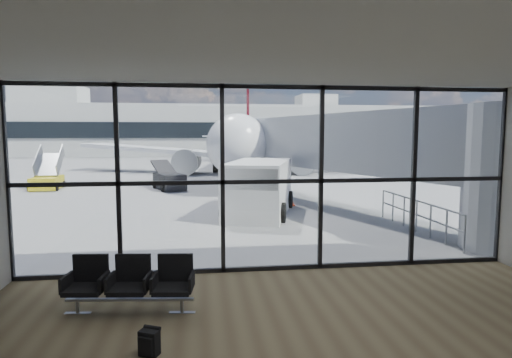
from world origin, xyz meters
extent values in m
plane|color=slate|center=(0.00, 40.00, 0.00)|extent=(220.00, 220.00, 0.00)
cube|color=brown|center=(0.00, -4.00, 0.01)|extent=(12.00, 8.00, 0.01)
cube|color=silver|center=(0.00, -4.00, 4.50)|extent=(12.00, 8.00, 0.02)
cube|color=beige|center=(0.00, -8.00, 2.25)|extent=(12.00, 0.02, 4.50)
cube|color=white|center=(0.00, 0.00, 2.25)|extent=(12.00, 0.04, 4.50)
cube|color=black|center=(0.00, 0.00, 0.06)|extent=(12.00, 0.12, 0.10)
cube|color=black|center=(0.00, 0.00, 2.20)|extent=(12.00, 0.12, 0.10)
cube|color=black|center=(0.00, 0.00, 4.44)|extent=(12.00, 0.12, 0.10)
cube|color=black|center=(-6.00, 0.00, 2.25)|extent=(0.10, 0.12, 4.50)
cube|color=black|center=(-3.60, 0.00, 2.25)|extent=(0.10, 0.12, 4.50)
cube|color=black|center=(-1.20, 0.00, 2.25)|extent=(0.10, 0.12, 4.50)
cube|color=black|center=(1.20, 0.00, 2.25)|extent=(0.10, 0.12, 4.50)
cube|color=black|center=(3.60, 0.00, 2.25)|extent=(0.10, 0.12, 4.50)
cube|color=black|center=(6.00, 0.00, 2.25)|extent=(0.10, 0.12, 4.50)
cube|color=#A6A9AC|center=(4.55, 8.00, 3.00)|extent=(7.45, 14.81, 2.40)
cube|color=#A6A9AC|center=(1.90, 15.00, 3.00)|extent=(2.60, 2.20, 2.60)
cylinder|color=gray|center=(1.10, 15.00, 0.90)|extent=(0.20, 0.20, 1.80)
cylinder|color=gray|center=(2.70, 15.00, 0.90)|extent=(0.20, 0.20, 1.80)
cylinder|color=black|center=(1.90, 15.00, 0.25)|extent=(1.80, 0.56, 0.56)
cylinder|color=gray|center=(5.60, 0.80, 0.55)|extent=(0.06, 0.06, 1.10)
cylinder|color=gray|center=(5.60, 1.70, 0.55)|extent=(0.06, 0.06, 1.10)
cylinder|color=gray|center=(5.60, 2.60, 0.55)|extent=(0.06, 0.06, 1.10)
cylinder|color=gray|center=(5.60, 3.50, 0.55)|extent=(0.06, 0.06, 1.10)
cylinder|color=gray|center=(5.60, 4.40, 0.55)|extent=(0.06, 0.06, 1.10)
cylinder|color=gray|center=(5.60, 5.30, 0.55)|extent=(0.06, 0.06, 1.10)
cylinder|color=gray|center=(5.60, 6.20, 0.55)|extent=(0.06, 0.06, 1.10)
cylinder|color=gray|center=(5.60, 3.50, 1.08)|extent=(0.06, 5.40, 0.06)
cylinder|color=gray|center=(5.60, 3.50, 0.60)|extent=(0.06, 5.40, 0.06)
cube|color=#B7B7B2|center=(0.00, 62.00, 4.00)|extent=(80.00, 12.00, 8.00)
cube|color=black|center=(0.00, 55.90, 4.00)|extent=(80.00, 0.20, 2.40)
cube|color=#B7B7B2|center=(-25.00, 62.00, 9.50)|extent=(10.00, 8.00, 3.00)
cube|color=#B7B7B2|center=(18.00, 62.00, 9.00)|extent=(6.00, 6.00, 2.00)
cylinder|color=#382619|center=(-33.00, 72.00, 1.71)|extent=(0.50, 0.50, 3.42)
sphere|color=black|center=(-33.00, 72.00, 5.89)|extent=(6.27, 6.27, 6.27)
cylinder|color=#382619|center=(-27.00, 72.00, 1.35)|extent=(0.50, 0.50, 2.70)
sphere|color=black|center=(-27.00, 72.00, 4.65)|extent=(4.95, 4.95, 4.95)
cylinder|color=#382619|center=(-21.00, 72.00, 1.53)|extent=(0.50, 0.50, 3.06)
sphere|color=black|center=(-21.00, 72.00, 5.27)|extent=(5.61, 5.61, 5.61)
cylinder|color=#382619|center=(-15.00, 72.00, 1.71)|extent=(0.50, 0.50, 3.42)
sphere|color=black|center=(-15.00, 72.00, 5.89)|extent=(6.27, 6.27, 6.27)
cube|color=gray|center=(-3.06, -2.18, 0.27)|extent=(2.37, 0.36, 0.04)
cube|color=black|center=(-3.86, -2.08, 0.47)|extent=(0.74, 0.70, 0.09)
cube|color=black|center=(-3.82, -1.78, 0.76)|extent=(0.67, 0.15, 0.59)
cube|color=black|center=(-3.06, -2.18, 0.47)|extent=(0.74, 0.70, 0.09)
cube|color=black|center=(-3.02, -1.88, 0.76)|extent=(0.67, 0.15, 0.59)
cube|color=black|center=(-2.25, -2.27, 0.47)|extent=(0.74, 0.70, 0.09)
cube|color=black|center=(-2.22, -1.97, 0.76)|extent=(0.67, 0.15, 0.59)
cylinder|color=gray|center=(-4.02, -2.07, 0.13)|extent=(0.06, 0.06, 0.27)
cylinder|color=gray|center=(-2.09, -2.29, 0.13)|extent=(0.06, 0.06, 0.27)
cube|color=black|center=(-2.52, -3.79, 0.20)|extent=(0.34, 0.28, 0.39)
cube|color=black|center=(-2.56, -3.88, 0.20)|extent=(0.23, 0.15, 0.27)
cylinder|color=black|center=(-2.48, -3.71, 0.39)|extent=(0.27, 0.18, 0.07)
cylinder|color=white|center=(2.11, 26.91, 2.77)|extent=(6.98, 27.87, 3.41)
sphere|color=white|center=(0.31, 13.20, 2.77)|extent=(3.41, 3.41, 3.41)
cone|color=white|center=(4.21, 42.91, 3.04)|extent=(4.10, 5.93, 3.41)
cube|color=black|center=(0.38, 13.74, 3.23)|extent=(2.16, 1.36, 0.46)
cube|color=white|center=(-5.54, 28.84, 1.98)|extent=(13.83, 8.78, 1.09)
cylinder|color=black|center=(-2.77, 26.62, 1.06)|extent=(2.33, 3.36, 1.94)
cube|color=white|center=(1.22, 42.83, 3.13)|extent=(5.33, 3.26, 0.17)
cube|color=white|center=(10.00, 26.80, 1.98)|extent=(14.17, 5.61, 1.09)
cylinder|color=black|center=(6.74, 25.37, 1.06)|extent=(2.33, 3.36, 1.94)
cube|color=white|center=(7.07, 42.07, 3.13)|extent=(5.19, 2.05, 0.17)
cube|color=#4D0B14|center=(4.21, 42.91, 6.09)|extent=(0.73, 3.51, 5.53)
cylinder|color=gray|center=(0.55, 15.02, 0.65)|extent=(0.18, 0.18, 1.29)
cylinder|color=black|center=(0.55, 15.02, 0.32)|extent=(0.31, 0.67, 0.65)
cylinder|color=black|center=(-0.39, 27.70, 0.41)|extent=(0.53, 0.93, 0.89)
cylinder|color=black|center=(4.73, 27.03, 0.41)|extent=(0.53, 0.93, 0.89)
cube|color=silver|center=(0.72, 7.49, 1.11)|extent=(3.60, 5.54, 2.23)
cube|color=black|center=(0.18, 5.67, 1.72)|extent=(2.41, 1.89, 0.78)
cylinder|color=black|center=(-0.82, 6.21, 0.39)|extent=(0.49, 0.83, 0.78)
cylinder|color=black|center=(1.31, 5.57, 0.39)|extent=(0.49, 0.83, 0.78)
cylinder|color=black|center=(0.13, 9.40, 0.39)|extent=(0.49, 0.83, 0.78)
cylinder|color=black|center=(2.27, 8.77, 0.39)|extent=(0.49, 0.83, 0.78)
cube|color=black|center=(-3.61, 16.22, 0.51)|extent=(2.21, 3.08, 0.93)
cube|color=black|center=(-4.00, 17.27, 1.22)|extent=(1.87, 2.58, 0.96)
cylinder|color=black|center=(-3.89, 15.12, 0.23)|extent=(0.34, 0.50, 0.47)
cylinder|color=black|center=(-2.67, 15.57, 0.23)|extent=(0.34, 0.50, 0.47)
cylinder|color=black|center=(-4.54, 16.87, 0.23)|extent=(0.34, 0.50, 0.47)
cylinder|color=black|center=(-3.32, 17.33, 0.23)|extent=(0.34, 0.50, 0.47)
cube|color=gold|center=(-11.01, 17.22, 0.41)|extent=(1.66, 2.67, 0.73)
cube|color=gray|center=(-11.06, 17.95, 1.46)|extent=(1.44, 2.17, 1.35)
cylinder|color=black|center=(-11.67, 16.25, 0.20)|extent=(0.21, 0.42, 0.40)
cylinder|color=black|center=(-10.21, 16.36, 0.20)|extent=(0.21, 0.42, 0.40)
cylinder|color=black|center=(-11.81, 18.07, 0.20)|extent=(0.21, 0.42, 0.40)
cylinder|color=black|center=(-10.35, 18.19, 0.20)|extent=(0.21, 0.42, 0.40)
cube|color=#FF420D|center=(2.43, 9.50, 0.02)|extent=(0.47, 0.47, 0.03)
cone|color=#FF420D|center=(2.43, 9.50, 0.34)|extent=(0.45, 0.45, 0.67)
cube|color=orange|center=(-0.57, 10.70, 0.02)|extent=(0.47, 0.47, 0.03)
cone|color=orange|center=(-0.57, 10.70, 0.34)|extent=(0.45, 0.45, 0.68)
camera|label=1|loc=(-1.72, -10.09, 3.32)|focal=30.00mm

